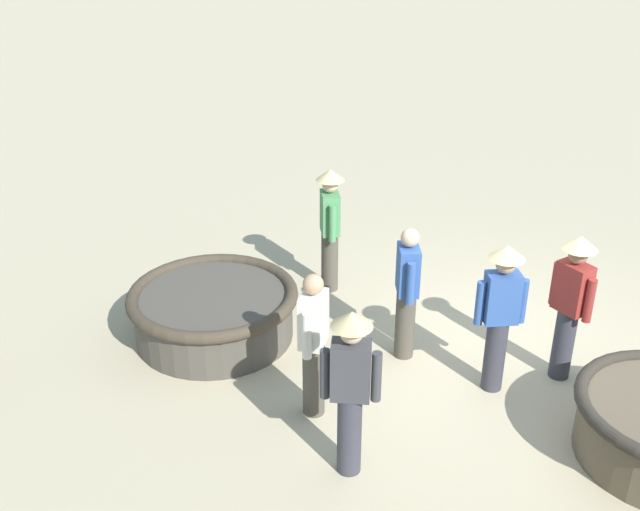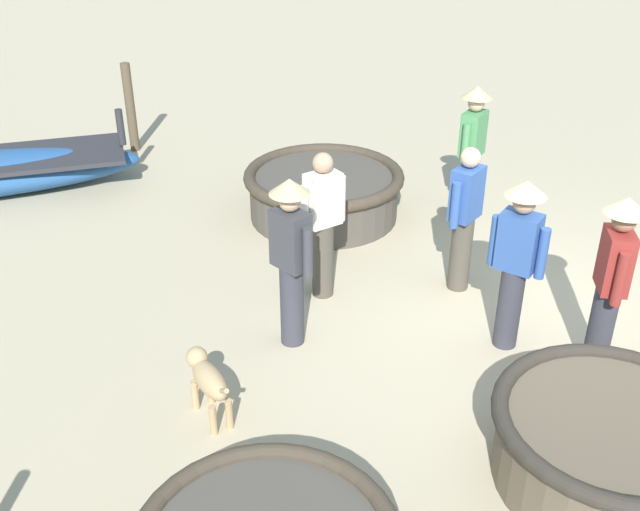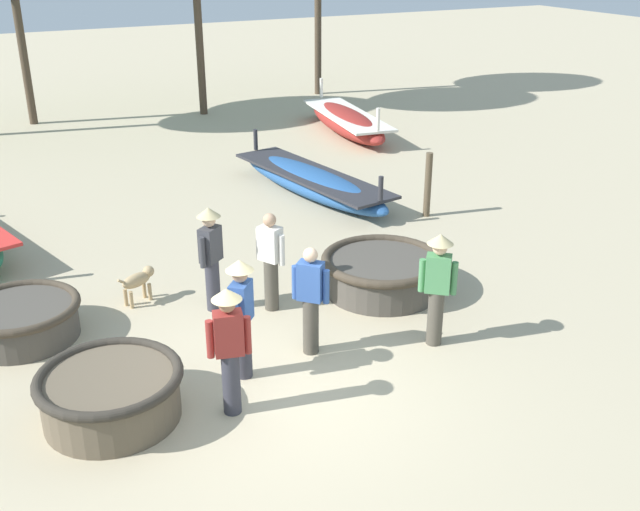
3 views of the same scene
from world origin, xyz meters
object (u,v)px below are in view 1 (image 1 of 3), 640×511
Objects in this scene: coracle_tilted at (214,311)px; fisherman_standing_right at (407,290)px; fisherman_standing_left at (350,383)px; fisherman_by_coracle at (571,299)px; fisherman_with_hat at (313,342)px; fisherman_hauling at (330,223)px; fisherman_crouching at (500,309)px.

fisherman_standing_right is at bearing -147.14° from coracle_tilted.
fisherman_by_coracle is at bearing -104.56° from fisherman_standing_left.
fisherman_standing_right is at bearing -91.15° from fisherman_with_hat.
fisherman_with_hat is 2.74m from fisherman_by_coracle.
fisherman_hauling is (2.45, -2.39, 0.00)m from fisherman_standing_left.
coracle_tilted is at bearing -13.07° from fisherman_standing_left.
fisherman_crouching reaches higher than fisherman_standing_right.
fisherman_crouching is at bearing 58.53° from fisherman_by_coracle.
fisherman_standing_left is 1.99m from fisherman_standing_right.
fisherman_crouching is 2.00m from fisherman_standing_left.
fisherman_hauling reaches higher than fisherman_with_hat.
coracle_tilted is 2.79m from fisherman_standing_left.
fisherman_crouching is 1.00× the size of fisherman_by_coracle.
coracle_tilted is 1.19× the size of fisherman_by_coracle.
fisherman_by_coracle and fisherman_hauling have the same top height.
fisherman_crouching is 0.80m from fisherman_by_coracle.
fisherman_standing_left is 2.75m from fisherman_by_coracle.
fisherman_standing_right is (1.05, 0.16, -0.12)m from fisherman_crouching.
fisherman_standing_right is at bearing -66.84° from fisherman_standing_left.
coracle_tilted is 1.19× the size of fisherman_hauling.
fisherman_hauling is at bearing -50.80° from fisherman_with_hat.
fisherman_standing_left is at bearing 82.16° from fisherman_crouching.
coracle_tilted is at bearing 83.47° from fisherman_hauling.
fisherman_by_coracle is at bearing -148.45° from coracle_tilted.
coracle_tilted is at bearing 32.86° from fisherman_standing_right.
fisherman_with_hat is 1.44m from fisherman_standing_right.
fisherman_hauling is at bearing -96.53° from coracle_tilted.
coracle_tilted is at bearing 31.55° from fisherman_by_coracle.
fisherman_with_hat is 0.94× the size of fisherman_by_coracle.
fisherman_with_hat is at bearing 88.85° from fisherman_standing_right.
fisherman_with_hat is 1.00× the size of fisherman_standing_right.
fisherman_hauling is at bearing -18.80° from fisherman_standing_right.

